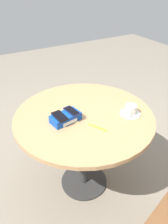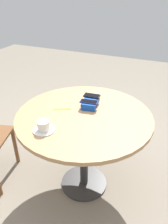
{
  "view_description": "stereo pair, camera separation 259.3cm",
  "coord_description": "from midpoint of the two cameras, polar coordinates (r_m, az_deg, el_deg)",
  "views": [
    {
      "loc": [
        -0.66,
        -1.15,
        1.64
      ],
      "look_at": [
        0.0,
        0.0,
        0.77
      ],
      "focal_mm": 35.0,
      "sensor_mm": 36.0,
      "label": 1
    },
    {
      "loc": [
        1.29,
        0.56,
        1.61
      ],
      "look_at": [
        0.0,
        0.0,
        0.77
      ],
      "focal_mm": 35.0,
      "sensor_mm": 36.0,
      "label": 2
    }
  ],
  "objects": [
    {
      "name": "phone_box",
      "position": [
        1.01,
        32.74,
        -34.2
      ],
      "size": [
        0.22,
        0.14,
        0.05
      ],
      "color": "#0F42AD",
      "rests_on": "round_table"
    },
    {
      "name": "coffee_cup",
      "position": [
        0.85,
        18.06,
        -60.45
      ],
      "size": [
        0.1,
        0.09,
        0.07
      ],
      "color": "silver",
      "rests_on": "saucer"
    },
    {
      "name": "phone_black",
      "position": [
        1.0,
        32.53,
        -30.9
      ],
      "size": [
        0.08,
        0.14,
        0.01
      ],
      "color": "black",
      "rests_on": "phone_box"
    },
    {
      "name": "ground_plane",
      "position": [
        1.68,
        22.21,
        -51.09
      ],
      "size": [
        8.0,
        8.0,
        0.0
      ],
      "primitive_type": "plane",
      "color": "gray"
    },
    {
      "name": "saucer",
      "position": [
        0.88,
        17.45,
        -60.58
      ],
      "size": [
        0.15,
        0.15,
        0.01
      ],
      "primitive_type": "cylinder",
      "color": "silver",
      "rests_on": "round_table"
    },
    {
      "name": "phone_navy",
      "position": [
        0.96,
        34.58,
        -36.17
      ],
      "size": [
        0.08,
        0.15,
        0.01
      ],
      "color": "navy",
      "rests_on": "phone_box"
    },
    {
      "name": "lanyard_strap",
      "position": [
        0.94,
        19.12,
        -41.86
      ],
      "size": [
        0.08,
        0.13,
        0.0
      ],
      "primitive_type": "cube",
      "rotation": [
        0.0,
        0.0,
        -1.09
      ],
      "color": "yellow",
      "rests_on": "round_table"
    },
    {
      "name": "round_table",
      "position": [
        1.08,
        31.51,
        -44.9
      ],
      "size": [
        1.03,
        1.03,
        0.75
      ],
      "color": "#2D2D2D",
      "rests_on": "ground_plane"
    }
  ]
}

